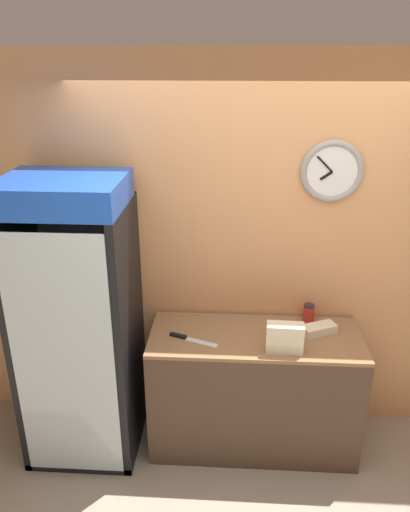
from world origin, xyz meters
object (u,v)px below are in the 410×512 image
Objects in this scene: sandwich_stack_top at (285,329)px; condiment_jar at (309,313)px; sandwich_flat_left at (319,329)px; beverage_cooler at (80,306)px; chefs_knife at (187,338)px; sandwich_stack_bottom at (284,346)px; sandwich_stack_middle at (285,338)px.

sandwich_stack_top is 0.46m from condiment_jar.
condiment_jar is (-0.05, 0.17, 0.03)m from sandwich_flat_left.
sandwich_flat_left is (0.25, 0.23, -0.13)m from sandwich_stack_top.
sandwich_stack_top is 1.87× the size of condiment_jar.
beverage_cooler is 15.60× the size of condiment_jar.
sandwich_stack_top reaches higher than chefs_knife.
sandwich_flat_left is at bearing 2.41° from beverage_cooler.
beverage_cooler is 1.59m from condiment_jar.
chefs_knife is (-0.64, 0.10, -0.02)m from sandwich_stack_bottom.
sandwich_stack_bottom is 0.93× the size of sandwich_flat_left.
beverage_cooler is at bearing 173.20° from sandwich_stack_middle.
sandwich_stack_top is 0.71× the size of chefs_knife.
chefs_knife is (0.73, -0.06, -0.18)m from beverage_cooler.
sandwich_stack_top is 0.93× the size of sandwich_flat_left.
sandwich_stack_bottom is 0.06m from sandwich_stack_middle.
condiment_jar is (0.20, 0.40, 0.03)m from sandwich_stack_bottom.
beverage_cooler is 5.95× the size of chefs_knife.
sandwich_stack_top is 0.66m from chefs_knife.
chefs_knife is at bearing 171.08° from sandwich_stack_top.
sandwich_stack_middle is 0.95× the size of sandwich_flat_left.
sandwich_flat_left is 0.18m from condiment_jar.
beverage_cooler reaches higher than chefs_knife.
chefs_knife is (-0.64, 0.10, -0.09)m from sandwich_stack_middle.
sandwich_stack_bottom reaches higher than chefs_knife.
beverage_cooler reaches higher than sandwich_flat_left.
condiment_jar is at bearing 62.84° from sandwich_stack_middle.
beverage_cooler reaches higher than condiment_jar.
sandwich_stack_bottom is 0.71× the size of chefs_knife.
sandwich_stack_middle is at bearing -117.16° from condiment_jar.
sandwich_stack_middle is 1.90× the size of condiment_jar.
condiment_jar is (0.20, 0.40, -0.10)m from sandwich_stack_top.
beverage_cooler is 1.37m from sandwich_stack_middle.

